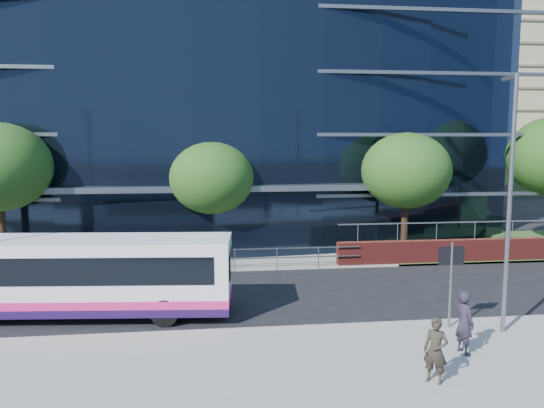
{
  "coord_description": "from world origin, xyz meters",
  "views": [
    {
      "loc": [
        -3.18,
        -17.33,
        6.25
      ],
      "look_at": [
        -0.11,
        8.0,
        3.04
      ],
      "focal_mm": 35.0,
      "sensor_mm": 36.0,
      "label": 1
    }
  ],
  "objects": [
    {
      "name": "ground",
      "position": [
        0.0,
        0.0,
        0.0
      ],
      "size": [
        200.0,
        200.0,
        0.0
      ],
      "primitive_type": "plane",
      "color": "black",
      "rests_on": "ground"
    },
    {
      "name": "pavement_near",
      "position": [
        0.0,
        -5.0,
        0.07
      ],
      "size": [
        80.0,
        8.0,
        0.15
      ],
      "primitive_type": "cube",
      "color": "gray",
      "rests_on": "ground"
    },
    {
      "name": "kerb",
      "position": [
        0.0,
        -1.0,
        0.08
      ],
      "size": [
        80.0,
        0.25,
        0.16
      ],
      "primitive_type": "cube",
      "color": "gray",
      "rests_on": "ground"
    },
    {
      "name": "yellow_line_outer",
      "position": [
        0.0,
        -0.8,
        0.01
      ],
      "size": [
        80.0,
        0.08,
        0.01
      ],
      "primitive_type": "cube",
      "color": "gold",
      "rests_on": "ground"
    },
    {
      "name": "yellow_line_inner",
      "position": [
        0.0,
        -0.65,
        0.01
      ],
      "size": [
        80.0,
        0.08,
        0.01
      ],
      "primitive_type": "cube",
      "color": "gold",
      "rests_on": "ground"
    },
    {
      "name": "far_forecourt",
      "position": [
        -6.0,
        11.0,
        0.05
      ],
      "size": [
        50.0,
        8.0,
        0.1
      ],
      "primitive_type": "cube",
      "color": "gray",
      "rests_on": "ground"
    },
    {
      "name": "glass_office",
      "position": [
        -4.0,
        20.85,
        8.0
      ],
      "size": [
        44.0,
        23.1,
        16.0
      ],
      "color": "black",
      "rests_on": "ground"
    },
    {
      "name": "guard_railings",
      "position": [
        -8.0,
        7.0,
        0.82
      ],
      "size": [
        24.0,
        0.05,
        1.1
      ],
      "color": "slate",
      "rests_on": "ground"
    },
    {
      "name": "apartment_block",
      "position": [
        32.0,
        57.21,
        11.11
      ],
      "size": [
        60.0,
        42.0,
        30.0
      ],
      "color": "#2D511E",
      "rests_on": "ground"
    },
    {
      "name": "street_sign",
      "position": [
        4.5,
        -1.59,
        2.15
      ],
      "size": [
        0.85,
        0.09,
        2.8
      ],
      "color": "slate",
      "rests_on": "pavement_near"
    },
    {
      "name": "tree_far_b",
      "position": [
        -3.0,
        9.5,
        4.21
      ],
      "size": [
        4.29,
        4.29,
        6.05
      ],
      "color": "black",
      "rests_on": "ground"
    },
    {
      "name": "tree_far_c",
      "position": [
        7.0,
        9.0,
        4.54
      ],
      "size": [
        4.62,
        4.62,
        6.51
      ],
      "color": "black",
      "rests_on": "ground"
    },
    {
      "name": "tree_dist_e",
      "position": [
        24.0,
        40.0,
        4.54
      ],
      "size": [
        4.62,
        4.62,
        6.51
      ],
      "color": "black",
      "rests_on": "ground"
    },
    {
      "name": "streetlight_east",
      "position": [
        6.0,
        -2.17,
        4.44
      ],
      "size": [
        0.15,
        0.77,
        8.0
      ],
      "color": "slate",
      "rests_on": "pavement_near"
    },
    {
      "name": "city_bus",
      "position": [
        -7.46,
        1.29,
        1.48
      ],
      "size": [
        10.47,
        3.3,
        2.79
      ],
      "rotation": [
        0.0,
        0.0,
        -0.09
      ],
      "color": "silver",
      "rests_on": "ground"
    },
    {
      "name": "pedestrian",
      "position": [
        3.97,
        -3.63,
        1.05
      ],
      "size": [
        0.58,
        0.74,
        1.81
      ],
      "primitive_type": "imported",
      "rotation": [
        0.0,
        0.0,
        1.81
      ],
      "color": "#261F2F",
      "rests_on": "pavement_near"
    },
    {
      "name": "pedestrian_b",
      "position": [
        2.39,
        -5.28,
        0.98
      ],
      "size": [
        0.72,
        0.7,
        1.67
      ],
      "primitive_type": "imported",
      "rotation": [
        0.0,
        0.0,
        -0.7
      ],
      "color": "#2D261F",
      "rests_on": "pavement_near"
    }
  ]
}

